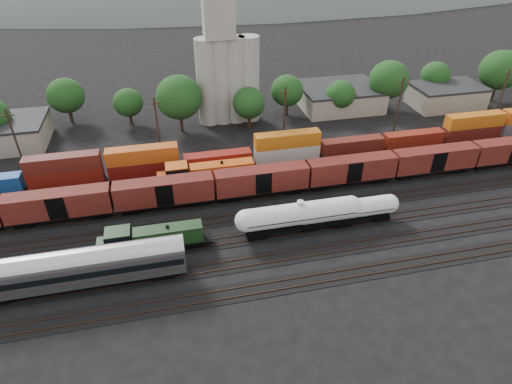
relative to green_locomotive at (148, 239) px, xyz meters
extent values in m
plane|color=black|center=(14.57, 5.00, -2.34)|extent=(600.00, 600.00, 0.00)
cube|color=black|center=(14.57, -10.00, -2.30)|extent=(180.00, 3.20, 0.08)
cube|color=#382319|center=(14.57, -10.72, -2.22)|extent=(180.00, 0.08, 0.16)
cube|color=#382319|center=(14.57, -9.28, -2.22)|extent=(180.00, 0.08, 0.16)
cube|color=black|center=(14.57, -5.00, -2.30)|extent=(180.00, 3.20, 0.08)
cube|color=#382319|center=(14.57, -5.72, -2.22)|extent=(180.00, 0.08, 0.16)
cube|color=#382319|center=(14.57, -4.28, -2.22)|extent=(180.00, 0.08, 0.16)
cube|color=black|center=(14.57, 0.00, -2.30)|extent=(180.00, 3.20, 0.08)
cube|color=#382319|center=(14.57, -0.72, -2.22)|extent=(180.00, 0.08, 0.16)
cube|color=#382319|center=(14.57, 0.72, -2.22)|extent=(180.00, 0.08, 0.16)
cube|color=black|center=(14.57, 5.00, -2.30)|extent=(180.00, 3.20, 0.08)
cube|color=#382319|center=(14.57, 4.28, -2.22)|extent=(180.00, 0.08, 0.16)
cube|color=#382319|center=(14.57, 5.72, -2.22)|extent=(180.00, 0.08, 0.16)
cube|color=black|center=(14.57, 10.00, -2.30)|extent=(180.00, 3.20, 0.08)
cube|color=#382319|center=(14.57, 9.28, -2.22)|extent=(180.00, 0.08, 0.16)
cube|color=#382319|center=(14.57, 10.72, -2.22)|extent=(180.00, 0.08, 0.16)
cube|color=black|center=(14.57, 15.00, -2.30)|extent=(180.00, 3.20, 0.08)
cube|color=#382319|center=(14.57, 14.28, -2.22)|extent=(180.00, 0.08, 0.16)
cube|color=#382319|center=(14.57, 15.72, -2.22)|extent=(180.00, 0.08, 0.16)
cube|color=black|center=(14.57, 20.00, -2.30)|extent=(180.00, 3.20, 0.08)
cube|color=#382319|center=(14.57, 19.28, -2.22)|extent=(180.00, 0.08, 0.16)
cube|color=#382319|center=(14.57, 20.72, -2.22)|extent=(180.00, 0.08, 0.16)
cube|color=black|center=(0.84, 0.00, -1.14)|extent=(15.35, 2.62, 0.36)
cube|color=black|center=(0.84, 0.00, -1.55)|extent=(4.52, 1.99, 0.72)
cube|color=black|center=(2.69, 0.00, 0.25)|extent=(9.21, 2.17, 2.44)
cube|color=black|center=(-3.76, 0.00, 0.53)|extent=(3.25, 2.62, 2.98)
cube|color=black|center=(-3.76, 0.00, 1.47)|extent=(3.34, 2.71, 0.81)
cube|color=black|center=(-5.91, 0.00, -0.15)|extent=(1.44, 2.17, 1.63)
cylinder|color=black|center=(2.69, 0.00, 1.61)|extent=(0.45, 0.45, 0.45)
cube|color=black|center=(-4.07, 0.00, -1.73)|extent=(2.35, 1.81, 0.63)
cube|color=black|center=(5.76, 0.00, -1.73)|extent=(2.35, 1.81, 0.63)
cylinder|color=white|center=(21.25, 0.00, 0.81)|extent=(15.65, 3.22, 3.22)
sphere|color=white|center=(13.42, 0.00, 0.81)|extent=(3.22, 3.22, 3.22)
sphere|color=white|center=(29.07, 0.00, 0.81)|extent=(3.22, 3.22, 3.22)
cylinder|color=white|center=(21.25, 0.00, 2.64)|extent=(1.00, 1.00, 0.56)
cube|color=black|center=(21.25, 0.00, 0.81)|extent=(16.00, 3.38, 0.09)
cube|color=black|center=(21.25, 0.00, -0.97)|extent=(15.11, 2.44, 0.56)
cube|color=black|center=(14.85, 0.00, -1.64)|extent=(2.89, 2.22, 0.78)
cube|color=black|center=(27.65, 0.00, -1.64)|extent=(2.89, 2.22, 0.78)
cylinder|color=white|center=(28.51, 0.00, 0.41)|extent=(13.53, 2.79, 2.79)
sphere|color=white|center=(21.75, 0.00, 0.41)|extent=(2.79, 2.79, 2.79)
sphere|color=white|center=(35.28, 0.00, 0.41)|extent=(2.79, 2.79, 2.79)
cylinder|color=white|center=(28.51, 0.00, 1.99)|extent=(0.86, 0.86, 0.48)
cube|color=black|center=(28.51, 0.00, 0.41)|extent=(13.84, 2.92, 0.08)
cube|color=black|center=(28.51, 0.00, -1.13)|extent=(13.07, 2.11, 0.48)
cube|color=black|center=(22.98, 0.00, -1.71)|extent=(2.50, 1.92, 0.67)
cube|color=black|center=(34.05, 0.00, -1.71)|extent=(2.50, 1.92, 0.67)
cube|color=silver|center=(-8.15, -5.00, 0.61)|extent=(25.37, 3.07, 3.17)
cylinder|color=silver|center=(-8.15, -5.00, 2.20)|extent=(25.37, 3.07, 3.07)
cube|color=black|center=(-8.15, -5.00, 0.99)|extent=(24.86, 3.13, 0.89)
cube|color=black|center=(-8.15, -5.00, -1.08)|extent=(25.37, 2.75, 0.42)
cube|color=black|center=(1.49, -5.00, -1.66)|extent=(2.75, 2.11, 0.74)
cube|color=black|center=(10.27, 15.00, -1.05)|extent=(17.74, 2.86, 0.39)
cube|color=black|center=(10.27, 15.00, -1.50)|extent=(4.93, 2.17, 0.79)
cube|color=#C84D11|center=(12.39, 15.00, 0.47)|extent=(10.64, 2.36, 2.66)
cube|color=#C84D11|center=(4.94, 15.00, 0.77)|extent=(3.55, 2.86, 3.25)
cube|color=black|center=(4.94, 15.00, 1.80)|extent=(3.65, 2.96, 0.89)
cube|color=#C84D11|center=(2.46, 15.00, 0.03)|extent=(1.58, 2.36, 1.77)
cylinder|color=black|center=(12.39, 15.00, 1.95)|extent=(0.49, 0.49, 0.49)
cube|color=black|center=(4.59, 15.00, -1.69)|extent=(2.56, 1.97, 0.69)
cube|color=black|center=(15.94, 15.00, -1.69)|extent=(2.56, 1.97, 0.69)
cube|color=black|center=(-12.75, 10.00, -1.14)|extent=(15.00, 2.60, 0.40)
cube|color=#561A15|center=(-12.75, 10.00, 0.96)|extent=(15.00, 2.90, 3.80)
cube|color=black|center=(2.65, 10.00, -1.14)|extent=(15.00, 2.60, 0.40)
cube|color=#561A15|center=(2.65, 10.00, 0.96)|extent=(15.00, 2.90, 3.80)
cube|color=black|center=(18.05, 10.00, -1.14)|extent=(15.00, 2.60, 0.40)
cube|color=#561A15|center=(18.05, 10.00, 0.96)|extent=(15.00, 2.90, 3.80)
cube|color=black|center=(33.45, 10.00, -1.14)|extent=(15.00, 2.60, 0.40)
cube|color=#561A15|center=(33.45, 10.00, 0.96)|extent=(15.00, 2.90, 3.80)
cube|color=black|center=(48.85, 10.00, -1.14)|extent=(15.00, 2.60, 0.40)
cube|color=#561A15|center=(48.85, 10.00, 0.96)|extent=(15.00, 2.90, 3.80)
cube|color=black|center=(64.25, 10.00, -1.14)|extent=(15.00, 2.60, 0.40)
cube|color=#561A15|center=(64.25, 10.00, 0.96)|extent=(15.00, 2.90, 3.80)
cube|color=black|center=(14.57, 20.00, -1.84)|extent=(160.00, 2.60, 0.60)
cube|color=maroon|center=(-13.22, 20.00, -0.24)|extent=(12.00, 2.40, 2.60)
cube|color=#521A13|center=(-13.22, 20.00, 2.36)|extent=(12.00, 2.40, 2.60)
cube|color=#66110D|center=(-0.42, 20.00, -0.24)|extent=(12.00, 2.40, 2.60)
cube|color=#BB4C13|center=(-0.42, 20.00, 2.36)|extent=(12.00, 2.40, 2.60)
cube|color=maroon|center=(12.38, 20.00, -0.24)|extent=(12.00, 2.40, 2.60)
cube|color=silver|center=(25.18, 20.00, -0.24)|extent=(12.00, 2.40, 2.60)
cube|color=#CA6914|center=(25.18, 20.00, 2.36)|extent=(12.00, 2.40, 2.60)
cube|color=#571C14|center=(37.98, 20.00, -0.24)|extent=(12.00, 2.40, 2.60)
cube|color=maroon|center=(50.78, 20.00, -0.24)|extent=(12.00, 2.40, 2.60)
cube|color=#551914|center=(63.58, 20.00, -0.24)|extent=(12.00, 2.40, 2.60)
cube|color=#BA5E13|center=(63.58, 20.00, 2.36)|extent=(12.00, 2.40, 2.60)
cylinder|color=#A5A398|center=(13.57, 41.00, 6.66)|extent=(4.40, 4.40, 18.00)
cylinder|color=#A5A398|center=(16.57, 41.00, 6.66)|extent=(4.40, 4.40, 18.00)
cylinder|color=#A5A398|center=(19.57, 41.00, 6.66)|extent=(4.40, 4.40, 18.00)
cylinder|color=#A5A398|center=(22.57, 41.00, 6.66)|extent=(4.40, 4.40, 18.00)
cube|color=#A5A398|center=(16.57, 41.00, 19.66)|extent=(6.00, 5.00, 8.00)
cube|color=#9E937F|center=(44.57, 43.00, -0.04)|extent=(18.00, 14.00, 4.60)
cube|color=#232326|center=(44.57, 43.00, 2.51)|extent=(18.36, 14.28, 0.50)
cube|color=#9E937F|center=(69.57, 38.00, -0.04)|extent=(16.00, 10.00, 4.60)
cube|color=#232326|center=(69.57, 38.00, 2.51)|extent=(16.32, 10.20, 0.50)
cylinder|color=black|center=(-16.03, 47.47, -0.91)|extent=(0.70, 0.70, 2.85)
ellipsoid|color=#1E491B|center=(-16.03, 47.47, 3.87)|extent=(7.74, 7.74, 7.33)
cylinder|color=black|center=(-3.25, 43.61, -1.18)|extent=(0.70, 0.70, 2.31)
ellipsoid|color=#1E491B|center=(-3.25, 43.61, 2.70)|extent=(6.28, 6.28, 5.95)
cylinder|color=black|center=(7.31, 37.69, -0.61)|extent=(0.70, 0.70, 3.46)
ellipsoid|color=#1E491B|center=(7.31, 37.69, 5.19)|extent=(9.38, 9.38, 8.89)
cylinder|color=black|center=(21.59, 36.61, -1.08)|extent=(0.70, 0.70, 2.51)
ellipsoid|color=#1E491B|center=(21.59, 36.61, 3.13)|extent=(6.82, 6.82, 6.46)
cylinder|color=black|center=(31.18, 41.03, -1.00)|extent=(0.70, 0.70, 2.67)
ellipsoid|color=#1E491B|center=(31.18, 41.03, 3.47)|extent=(7.24, 7.24, 6.86)
cylinder|color=black|center=(42.59, 37.84, -1.15)|extent=(0.70, 0.70, 2.38)
ellipsoid|color=#1E491B|center=(42.59, 37.84, 2.84)|extent=(6.45, 6.45, 6.11)
cylinder|color=black|center=(54.58, 39.21, -0.69)|extent=(0.70, 0.70, 3.29)
ellipsoid|color=#1E491B|center=(54.58, 39.21, 4.83)|extent=(8.93, 8.93, 8.46)
cylinder|color=black|center=(69.21, 43.36, -1.04)|extent=(0.70, 0.70, 2.59)
ellipsoid|color=#1E491B|center=(69.21, 43.36, 3.30)|extent=(7.02, 7.02, 6.65)
cylinder|color=black|center=(82.70, 38.30, -0.58)|extent=(0.70, 0.70, 3.52)
ellipsoid|color=#1E491B|center=(82.70, 38.30, 5.33)|extent=(9.55, 9.55, 9.05)
cylinder|color=black|center=(-21.43, 27.00, 3.66)|extent=(0.36, 0.36, 12.00)
cube|color=black|center=(-21.43, 27.00, 8.46)|extent=(2.20, 0.18, 0.18)
cylinder|color=black|center=(2.57, 27.00, 3.66)|extent=(0.36, 0.36, 12.00)
cube|color=black|center=(2.57, 27.00, 8.46)|extent=(2.20, 0.18, 0.18)
cylinder|color=black|center=(26.57, 27.00, 3.66)|extent=(0.36, 0.36, 12.00)
cube|color=black|center=(26.57, 27.00, 8.46)|extent=(2.20, 0.18, 0.18)
cylinder|color=black|center=(50.57, 27.00, 3.66)|extent=(0.36, 0.36, 12.00)
cube|color=black|center=(50.57, 27.00, 8.46)|extent=(2.20, 0.18, 0.18)
cylinder|color=black|center=(74.57, 27.00, 3.66)|extent=(0.36, 0.36, 12.00)
cube|color=black|center=(74.57, 27.00, 8.46)|extent=(2.20, 0.18, 0.18)
ellipsoid|color=#59665B|center=(54.57, 265.00, -25.09)|extent=(520.00, 286.00, 130.00)
camera|label=1|loc=(4.38, -46.52, 37.09)|focal=30.00mm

